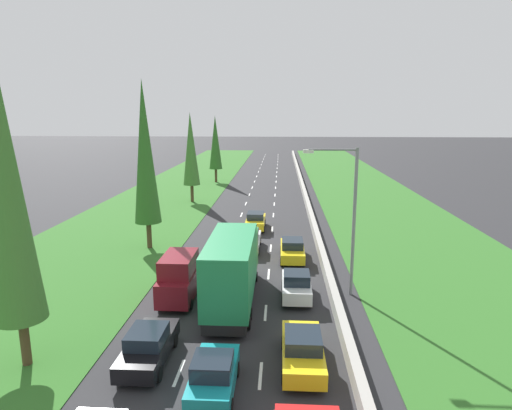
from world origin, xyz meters
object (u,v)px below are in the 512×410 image
object	(u,v)px
yellow_sedan_centre_lane	(256,221)
poplar_tree_fourth	(215,143)
poplar_tree_second	(145,153)
poplar_tree_nearest	(7,186)
maroon_van_left_lane	(180,277)
yellow_sedan_right_lane	(303,350)
teal_hatchback_centre_lane	(214,375)
green_box_truck_centre_lane	(233,268)
black_sedan_left_lane	(148,346)
white_hatchback_right_lane	(296,285)
poplar_tree_third	(191,149)
yellow_sedan_right_lane_fourth	(292,250)
street_light_mast	(349,211)
white_sedan_centre_lane	(249,240)

from	to	relation	value
yellow_sedan_centre_lane	poplar_tree_fourth	xyz separation A→B (m)	(-8.06, 28.78, 5.54)
poplar_tree_second	poplar_tree_nearest	bearing A→B (deg)	-91.16
poplar_tree_fourth	maroon_van_left_lane	bearing A→B (deg)	-84.29
yellow_sedan_right_lane	teal_hatchback_centre_lane	bearing A→B (deg)	-148.96
green_box_truck_centre_lane	poplar_tree_nearest	size ratio (longest dim) A/B	0.68
yellow_sedan_right_lane	poplar_tree_nearest	distance (m)	14.12
black_sedan_left_lane	yellow_sedan_right_lane	bearing A→B (deg)	0.51
white_hatchback_right_lane	poplar_tree_third	distance (m)	31.67
yellow_sedan_right_lane_fourth	poplar_tree_nearest	world-z (taller)	poplar_tree_nearest
white_hatchback_right_lane	yellow_sedan_centre_lane	distance (m)	16.39
yellow_sedan_right_lane_fourth	green_box_truck_centre_lane	xyz separation A→B (m)	(-3.62, -8.01, 1.37)
black_sedan_left_lane	yellow_sedan_right_lane_fourth	bearing A→B (deg)	65.09
white_hatchback_right_lane	poplar_tree_second	bearing A→B (deg)	141.20
white_hatchback_right_lane	poplar_tree_second	distance (m)	16.64
green_box_truck_centre_lane	poplar_tree_fourth	distance (m)	46.58
street_light_mast	teal_hatchback_centre_lane	bearing A→B (deg)	-122.69
yellow_sedan_right_lane_fourth	poplar_tree_fourth	distance (m)	39.79
green_box_truck_centre_lane	white_hatchback_right_lane	bearing A→B (deg)	14.05
yellow_sedan_right_lane	street_light_mast	bearing A→B (deg)	69.69
green_box_truck_centre_lane	poplar_tree_third	distance (m)	31.11
poplar_tree_nearest	white_sedan_centre_lane	bearing A→B (deg)	63.60
maroon_van_left_lane	yellow_sedan_right_lane_fourth	xyz separation A→B (m)	(6.83, 7.57, -0.59)
yellow_sedan_right_lane	white_sedan_centre_lane	bearing A→B (deg)	102.01
green_box_truck_centre_lane	poplar_tree_nearest	world-z (taller)	poplar_tree_nearest
black_sedan_left_lane	street_light_mast	xyz separation A→B (m)	(9.80, 8.14, 4.42)
black_sedan_left_lane	maroon_van_left_lane	size ratio (longest dim) A/B	0.92
maroon_van_left_lane	teal_hatchback_centre_lane	bearing A→B (deg)	-69.44
green_box_truck_centre_lane	yellow_sedan_centre_lane	distance (m)	17.03
teal_hatchback_centre_lane	green_box_truck_centre_lane	bearing A→B (deg)	91.01
maroon_van_left_lane	teal_hatchback_centre_lane	world-z (taller)	maroon_van_left_lane
green_box_truck_centre_lane	poplar_tree_second	xyz separation A→B (m)	(-8.07, 10.38, 5.65)
white_hatchback_right_lane	teal_hatchback_centre_lane	xyz separation A→B (m)	(-3.55, -9.44, 0.00)
black_sedan_left_lane	white_hatchback_right_lane	bearing A→B (deg)	47.31
street_light_mast	maroon_van_left_lane	bearing A→B (deg)	-172.68
white_hatchback_right_lane	teal_hatchback_centre_lane	size ratio (longest dim) A/B	1.00
poplar_tree_fourth	street_light_mast	distance (m)	46.35
maroon_van_left_lane	yellow_sedan_right_lane_fourth	distance (m)	10.21
green_box_truck_centre_lane	street_light_mast	size ratio (longest dim) A/B	1.04
maroon_van_left_lane	poplar_tree_fourth	xyz separation A→B (m)	(-4.53, 45.30, 4.95)
poplar_tree_second	poplar_tree_third	distance (m)	19.29
poplar_tree_third	yellow_sedan_right_lane	bearing A→B (deg)	-71.41
yellow_sedan_right_lane_fourth	poplar_tree_nearest	distance (m)	20.45
black_sedan_left_lane	poplar_tree_nearest	distance (m)	8.96
poplar_tree_nearest	poplar_tree_fourth	distance (m)	52.65
white_hatchback_right_lane	poplar_tree_second	xyz separation A→B (m)	(-11.76, 9.46, 7.00)
maroon_van_left_lane	poplar_tree_second	distance (m)	12.79
teal_hatchback_centre_lane	poplar_tree_second	xyz separation A→B (m)	(-8.22, 18.89, 7.00)
teal_hatchback_centre_lane	poplar_tree_fourth	distance (m)	55.10
black_sedan_left_lane	maroon_van_left_lane	world-z (taller)	maroon_van_left_lane
black_sedan_left_lane	poplar_tree_fourth	xyz separation A→B (m)	(-4.66, 52.16, 5.54)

